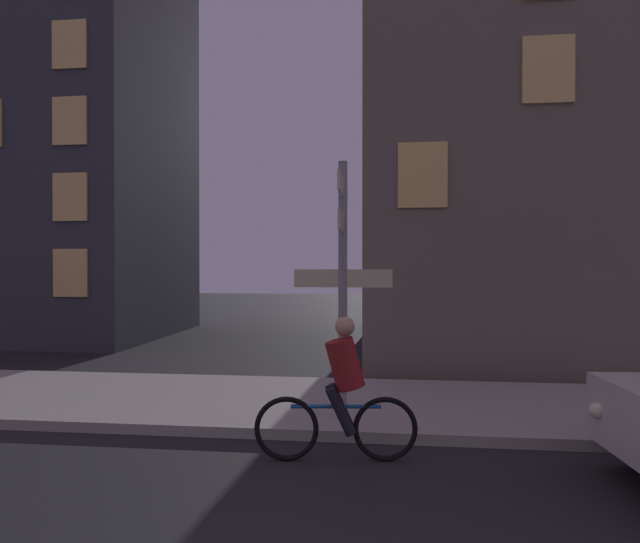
{
  "coord_description": "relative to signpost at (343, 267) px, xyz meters",
  "views": [
    {
      "loc": [
        0.36,
        -1.45,
        2.17
      ],
      "look_at": [
        -0.45,
        5.61,
        2.1
      ],
      "focal_mm": 30.17,
      "sensor_mm": 36.0,
      "label": 1
    }
  ],
  "objects": [
    {
      "name": "building_right_block",
      "position": [
        4.57,
        7.68,
        3.95
      ],
      "size": [
        8.85,
        9.5,
        12.22
      ],
      "color": "#6B6056",
      "rests_on": "ground_plane"
    },
    {
      "name": "sidewalk_kerb",
      "position": [
        0.15,
        1.03,
        -2.09
      ],
      "size": [
        40.0,
        3.14,
        0.14
      ],
      "primitive_type": "cube",
      "color": "#9E9991",
      "rests_on": "ground_plane"
    },
    {
      "name": "cyclist",
      "position": [
        0.06,
        -1.16,
        -1.41
      ],
      "size": [
        1.82,
        0.36,
        1.61
      ],
      "color": "black",
      "rests_on": "ground_plane"
    },
    {
      "name": "signpost",
      "position": [
        0.0,
        0.0,
        0.0
      ],
      "size": [
        1.31,
        1.5,
        3.42
      ],
      "color": "gray",
      "rests_on": "sidewalk_kerb"
    }
  ]
}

